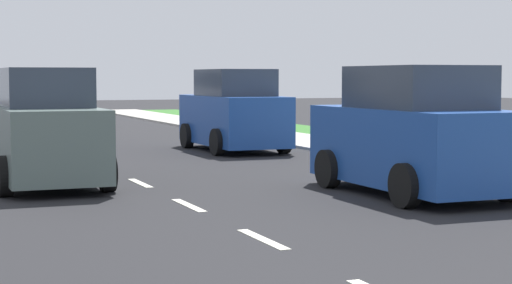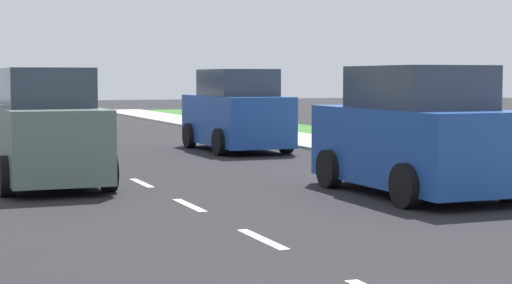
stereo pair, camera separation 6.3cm
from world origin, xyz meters
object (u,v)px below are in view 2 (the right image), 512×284
object	(u,v)px
car_oncoming_second	(3,113)
car_parked_curbside	(415,135)
car_parked_far	(236,113)
car_oncoming_lead	(47,131)

from	to	relation	value
car_oncoming_second	car_parked_curbside	xyz separation A→B (m)	(5.51, -11.89, 0.00)
car_parked_curbside	car_parked_far	size ratio (longest dim) A/B	1.01
car_oncoming_second	car_oncoming_lead	bearing A→B (deg)	-90.04
car_parked_far	car_oncoming_second	bearing A→B (deg)	155.43
car_oncoming_lead	car_parked_curbside	distance (m)	6.55
car_oncoming_lead	car_parked_far	xyz separation A→B (m)	(5.74, 5.74, 0.02)
car_oncoming_lead	car_oncoming_second	bearing A→B (deg)	89.96
car_parked_curbside	car_parked_far	xyz separation A→B (m)	(0.22, 9.27, 0.01)
car_oncoming_second	car_parked_curbside	world-z (taller)	car_parked_curbside
car_oncoming_lead	car_parked_far	size ratio (longest dim) A/B	0.98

